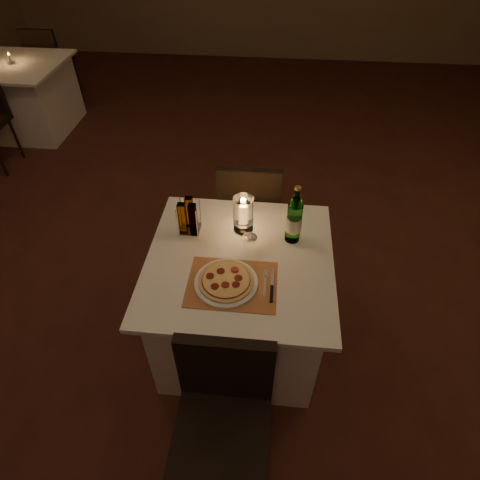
# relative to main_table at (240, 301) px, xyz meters

# --- Properties ---
(floor) EXTENTS (8.00, 10.00, 0.02)m
(floor) POSITION_rel_main_table_xyz_m (0.04, 0.20, -0.38)
(floor) COLOR #4B2118
(floor) RESTS_ON ground
(main_table) EXTENTS (1.00, 1.00, 0.74)m
(main_table) POSITION_rel_main_table_xyz_m (0.00, 0.00, 0.00)
(main_table) COLOR white
(main_table) RESTS_ON ground
(chair_near) EXTENTS (0.42, 0.42, 0.90)m
(chair_near) POSITION_rel_main_table_xyz_m (-0.00, -0.71, 0.18)
(chair_near) COLOR black
(chair_near) RESTS_ON ground
(chair_far) EXTENTS (0.42, 0.42, 0.90)m
(chair_far) POSITION_rel_main_table_xyz_m (-0.00, 0.71, 0.18)
(chair_far) COLOR black
(chair_far) RESTS_ON ground
(placemat) EXTENTS (0.45, 0.34, 0.00)m
(placemat) POSITION_rel_main_table_xyz_m (-0.02, -0.18, 0.37)
(placemat) COLOR #B46E3E
(placemat) RESTS_ON main_table
(plate) EXTENTS (0.32, 0.32, 0.01)m
(plate) POSITION_rel_main_table_xyz_m (-0.05, -0.18, 0.38)
(plate) COLOR white
(plate) RESTS_ON placemat
(pizza) EXTENTS (0.28, 0.28, 0.02)m
(pizza) POSITION_rel_main_table_xyz_m (-0.05, -0.18, 0.39)
(pizza) COLOR #D8B77F
(pizza) RESTS_ON plate
(fork) EXTENTS (0.02, 0.18, 0.00)m
(fork) POSITION_rel_main_table_xyz_m (0.14, -0.15, 0.37)
(fork) COLOR silver
(fork) RESTS_ON placemat
(knife) EXTENTS (0.02, 0.22, 0.01)m
(knife) POSITION_rel_main_table_xyz_m (0.18, -0.21, 0.37)
(knife) COLOR black
(knife) RESTS_ON placemat
(tumbler) EXTENTS (0.08, 0.08, 0.08)m
(tumbler) POSITION_rel_main_table_xyz_m (0.05, 0.09, 0.41)
(tumbler) COLOR white
(tumbler) RESTS_ON main_table
(water_bottle) EXTENTS (0.09, 0.09, 0.36)m
(water_bottle) POSITION_rel_main_table_xyz_m (0.28, 0.18, 0.51)
(water_bottle) COLOR #66B260
(water_bottle) RESTS_ON main_table
(hurricane_candle) EXTENTS (0.12, 0.12, 0.22)m
(hurricane_candle) POSITION_rel_main_table_xyz_m (-0.00, 0.24, 0.50)
(hurricane_candle) COLOR white
(hurricane_candle) RESTS_ON main_table
(cruet_caddy) EXTENTS (0.12, 0.12, 0.21)m
(cruet_caddy) POSITION_rel_main_table_xyz_m (-0.31, 0.20, 0.46)
(cruet_caddy) COLOR white
(cruet_caddy) RESTS_ON main_table
(neighbor_table_left) EXTENTS (1.00, 1.00, 0.74)m
(neighbor_table_left) POSITION_rel_main_table_xyz_m (-2.67, 2.60, 0.00)
(neighbor_table_left) COLOR white
(neighbor_table_left) RESTS_ON ground
(neighbor_chair_lb) EXTENTS (0.42, 0.42, 0.90)m
(neighbor_chair_lb) POSITION_rel_main_table_xyz_m (-2.67, 3.31, 0.18)
(neighbor_chair_lb) COLOR black
(neighbor_chair_lb) RESTS_ON ground
(neighbor_candle_left) EXTENTS (0.03, 0.03, 0.11)m
(neighbor_candle_left) POSITION_rel_main_table_xyz_m (-2.67, 2.60, 0.41)
(neighbor_candle_left) COLOR white
(neighbor_candle_left) RESTS_ON neighbor_table_left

